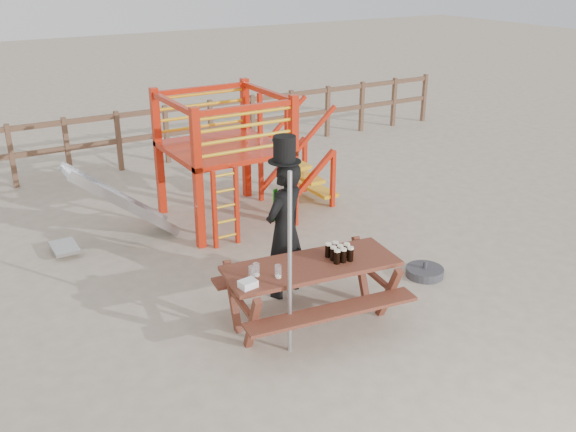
{
  "coord_description": "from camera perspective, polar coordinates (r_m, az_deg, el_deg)",
  "views": [
    {
      "loc": [
        -3.94,
        -5.3,
        4.05
      ],
      "look_at": [
        -0.29,
        0.8,
        1.13
      ],
      "focal_mm": 40.0,
      "sensor_mm": 36.0,
      "label": 1
    }
  ],
  "objects": [
    {
      "name": "playground_fort",
      "position": [
        10.21,
        -6.04,
        5.24
      ],
      "size": [
        4.71,
        1.84,
        2.1
      ],
      "color": "red",
      "rests_on": "ground"
    },
    {
      "name": "paper_bag",
      "position": [
        6.82,
        -3.58,
        -6.05
      ],
      "size": [
        0.2,
        0.16,
        0.08
      ],
      "primitive_type": "cube",
      "rotation": [
        0.0,
        0.0,
        0.14
      ],
      "color": "white",
      "rests_on": "picnic_table"
    },
    {
      "name": "back_fence",
      "position": [
        13.33,
        -12.8,
        7.37
      ],
      "size": [
        15.09,
        0.09,
        1.2
      ],
      "color": "brown",
      "rests_on": "ground"
    },
    {
      "name": "empty_glasses",
      "position": [
        7.0,
        -2.32,
        -4.96
      ],
      "size": [
        0.33,
        0.23,
        0.15
      ],
      "color": "silver",
      "rests_on": "picnic_table"
    },
    {
      "name": "parasol_base",
      "position": [
        8.89,
        12.05,
        -4.88
      ],
      "size": [
        0.51,
        0.51,
        0.22
      ],
      "color": "#36373B",
      "rests_on": "ground"
    },
    {
      "name": "man_with_hat",
      "position": [
        7.9,
        -0.3,
        -0.93
      ],
      "size": [
        0.76,
        0.65,
        2.08
      ],
      "rotation": [
        0.0,
        0.0,
        3.56
      ],
      "color": "black",
      "rests_on": "ground"
    },
    {
      "name": "picnic_table",
      "position": [
        7.45,
        2.08,
        -6.23
      ],
      "size": [
        2.16,
        1.63,
        0.77
      ],
      "rotation": [
        0.0,
        0.0,
        -0.13
      ],
      "color": "brown",
      "rests_on": "ground"
    },
    {
      "name": "ground",
      "position": [
        7.74,
        4.97,
        -9.3
      ],
      "size": [
        60.0,
        60.0,
        0.0
      ],
      "primitive_type": "plane",
      "color": "#B9A790",
      "rests_on": "ground"
    },
    {
      "name": "stout_pints",
      "position": [
        7.41,
        4.58,
        -3.24
      ],
      "size": [
        0.27,
        0.29,
        0.17
      ],
      "color": "black",
      "rests_on": "picnic_table"
    },
    {
      "name": "metal_pole",
      "position": [
        6.68,
        0.16,
        -4.46
      ],
      "size": [
        0.05,
        0.05,
        2.07
      ],
      "primitive_type": "cylinder",
      "color": "#B2B2B7",
      "rests_on": "ground"
    }
  ]
}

